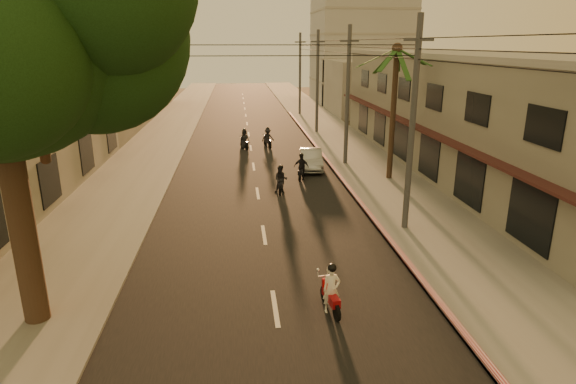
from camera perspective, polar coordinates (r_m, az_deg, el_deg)
name	(u,v)px	position (r m, az deg, el deg)	size (l,w,h in m)	color
ground	(281,347)	(13.65, -0.83, -17.92)	(160.00, 160.00, 0.00)	#383023
road	(254,167)	(32.11, -4.10, 3.02)	(10.00, 140.00, 0.02)	black
sidewalk_right	(364,163)	(33.19, 8.97, 3.41)	(5.00, 140.00, 0.12)	slate
sidewalk_left	(138,169)	(32.74, -17.35, 2.63)	(5.00, 140.00, 0.12)	slate
curb_stripe	(345,184)	(27.92, 6.80, 0.95)	(0.20, 60.00, 0.20)	red
shophouse_row	(474,113)	(33.00, 21.20, 8.74)	(8.80, 34.20, 7.30)	gray
broadleaf_tree	(5,17)	(14.42, -30.52, 17.43)	(9.60, 8.70, 12.10)	black
palm_tree	(397,57)	(28.58, 12.76, 15.39)	(5.00, 5.00, 8.20)	black
utility_poles	(349,65)	(31.97, 7.20, 14.71)	(1.20, 48.26, 9.00)	#38383A
filler_right	(365,87)	(58.29, 9.09, 12.22)	(8.00, 14.00, 6.00)	#ACA59B
filler_left_near	(92,109)	(47.30, -22.25, 9.08)	(8.00, 14.00, 4.40)	#ACA59B
filler_left_far	(131,80)	(64.60, -18.09, 12.52)	(8.00, 14.00, 7.00)	#ACA59B
scooter_red	(331,290)	(14.88, 5.14, -11.55)	(0.72, 1.64, 1.61)	black
scooter_mid_a	(281,180)	(26.26, -0.85, 1.44)	(0.93, 1.60, 1.58)	black
scooter_mid_b	(301,167)	(28.90, 1.59, 2.94)	(1.11, 1.60, 1.62)	black
scooter_far_a	(244,140)	(37.53, -5.18, 6.19)	(1.04, 1.58, 1.60)	black
scooter_far_b	(268,138)	(38.05, -2.42, 6.41)	(1.29, 1.60, 1.61)	black
parked_car	(311,159)	(31.38, 2.76, 3.90)	(1.73, 4.03, 1.29)	#A0A3A8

